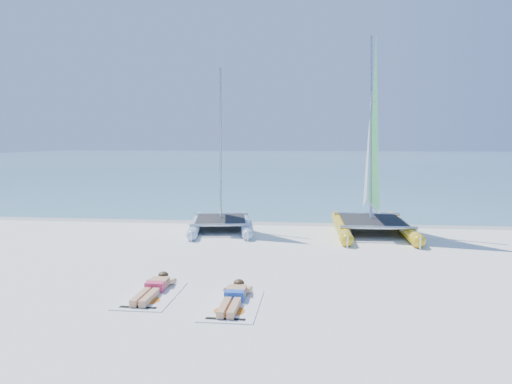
# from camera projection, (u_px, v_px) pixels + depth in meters

# --- Properties ---
(ground) EXTENTS (140.00, 140.00, 0.00)m
(ground) POSITION_uv_depth(u_px,v_px,m) (272.00, 256.00, 13.27)
(ground) COLOR white
(ground) RESTS_ON ground
(sea) EXTENTS (140.00, 115.00, 0.01)m
(sea) POSITION_uv_depth(u_px,v_px,m) (307.00, 160.00, 75.49)
(sea) COLOR #79C7CA
(sea) RESTS_ON ground
(wet_sand_strip) EXTENTS (140.00, 1.40, 0.01)m
(wet_sand_strip) POSITION_uv_depth(u_px,v_px,m) (285.00, 222.00, 18.70)
(wet_sand_strip) COLOR beige
(wet_sand_strip) RESTS_ON ground
(catamaran_blue) EXTENTS (2.74, 4.56, 5.84)m
(catamaran_blue) POSITION_uv_depth(u_px,v_px,m) (221.00, 179.00, 17.12)
(catamaran_blue) COLOR #A8BFDE
(catamaran_blue) RESTS_ON ground
(catamaran_yellow) EXTENTS (2.54, 5.46, 6.91)m
(catamaran_yellow) POSITION_uv_depth(u_px,v_px,m) (371.00, 167.00, 16.87)
(catamaran_yellow) COLOR yellow
(catamaran_yellow) RESTS_ON ground
(towel_a) EXTENTS (1.00, 1.85, 0.02)m
(towel_a) POSITION_uv_depth(u_px,v_px,m) (151.00, 295.00, 9.91)
(towel_a) COLOR white
(towel_a) RESTS_ON ground
(sunbather_a) EXTENTS (0.37, 1.73, 0.26)m
(sunbather_a) POSITION_uv_depth(u_px,v_px,m) (154.00, 287.00, 10.08)
(sunbather_a) COLOR tan
(sunbather_a) RESTS_ON towel_a
(towel_b) EXTENTS (1.00, 1.85, 0.02)m
(towel_b) POSITION_uv_depth(u_px,v_px,m) (232.00, 305.00, 9.31)
(towel_b) COLOR white
(towel_b) RESTS_ON ground
(sunbather_b) EXTENTS (0.37, 1.73, 0.26)m
(sunbather_b) POSITION_uv_depth(u_px,v_px,m) (234.00, 296.00, 9.49)
(sunbather_b) COLOR tan
(sunbather_b) RESTS_ON towel_b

